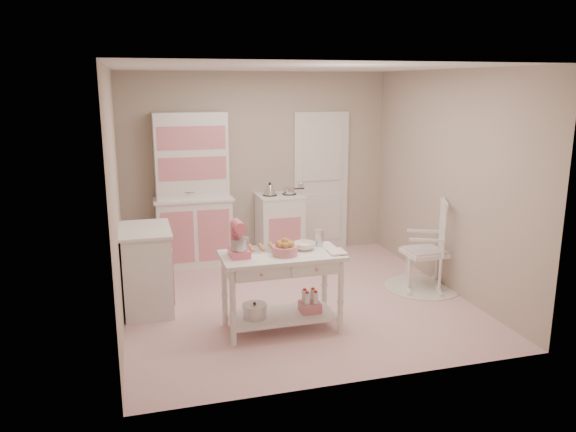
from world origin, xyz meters
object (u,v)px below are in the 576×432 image
(hutch, at_px, (193,190))
(base_cabinet, at_px, (147,269))
(bread_basket, at_px, (285,250))
(rocking_chair, at_px, (425,244))
(stove, at_px, (280,226))
(work_table, at_px, (282,292))
(stand_mixer, at_px, (239,240))

(hutch, relative_size, base_cabinet, 2.26)
(bread_basket, bearing_deg, rocking_chair, 20.61)
(stove, height_order, bread_basket, stove)
(rocking_chair, relative_size, work_table, 0.92)
(hutch, xyz_separation_m, bread_basket, (0.62, -2.43, -0.19))
(hutch, xyz_separation_m, stand_mixer, (0.18, -2.36, -0.07))
(stove, relative_size, work_table, 0.77)
(stove, xyz_separation_m, bread_basket, (-0.58, -2.38, 0.39))
(rocking_chair, bearing_deg, bread_basket, -135.45)
(stove, distance_m, bread_basket, 2.48)
(stove, distance_m, stand_mixer, 2.58)
(hutch, bearing_deg, rocking_chair, -33.44)
(work_table, distance_m, bread_basket, 0.45)
(base_cabinet, xyz_separation_m, rocking_chair, (3.25, -0.23, 0.09))
(stove, relative_size, rocking_chair, 0.84)
(hutch, distance_m, stove, 1.33)
(rocking_chair, bearing_deg, work_table, -136.93)
(hutch, distance_m, work_table, 2.54)
(work_table, xyz_separation_m, bread_basket, (0.02, -0.05, 0.45))
(base_cabinet, distance_m, work_table, 1.57)
(stove, height_order, rocking_chair, rocking_chair)
(base_cabinet, relative_size, work_table, 0.77)
(base_cabinet, xyz_separation_m, bread_basket, (1.30, -0.96, 0.39))
(hutch, relative_size, stove, 2.26)
(work_table, bearing_deg, bread_basket, -68.20)
(work_table, bearing_deg, rocking_chair, 19.13)
(base_cabinet, xyz_separation_m, work_table, (1.28, -0.91, -0.06))
(rocking_chair, distance_m, stand_mixer, 2.51)
(work_table, bearing_deg, stove, 75.57)
(base_cabinet, relative_size, bread_basket, 3.68)
(base_cabinet, bearing_deg, stove, 37.10)
(rocking_chair, height_order, bread_basket, rocking_chair)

